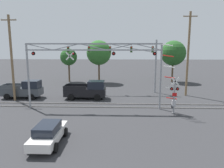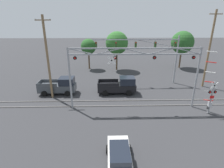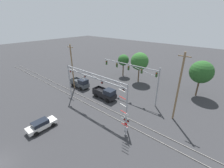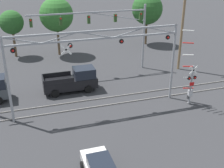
# 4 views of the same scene
# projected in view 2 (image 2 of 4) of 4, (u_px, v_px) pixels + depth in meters

# --- Properties ---
(rail_track_near) EXTENTS (80.00, 0.08, 0.10)m
(rail_track_near) POSITION_uv_depth(u_px,v_px,m) (132.00, 106.00, 20.66)
(rail_track_near) COLOR gray
(rail_track_near) RESTS_ON ground_plane
(rail_track_far) EXTENTS (80.00, 0.08, 0.10)m
(rail_track_far) POSITION_uv_depth(u_px,v_px,m) (131.00, 100.00, 22.01)
(rail_track_far) COLOR gray
(rail_track_far) RESTS_ON ground_plane
(crossing_gantry) EXTENTS (14.17, 0.26, 6.92)m
(crossing_gantry) POSITION_uv_depth(u_px,v_px,m) (134.00, 64.00, 18.64)
(crossing_gantry) COLOR gray
(crossing_gantry) RESTS_ON ground_plane
(crossing_signal_mast) EXTENTS (1.85, 0.35, 6.83)m
(crossing_signal_mast) POSITION_uv_depth(u_px,v_px,m) (211.00, 96.00, 18.39)
(crossing_signal_mast) COLOR gray
(crossing_signal_mast) RESTS_ON ground_plane
(traffic_signal_span) EXTENTS (12.98, 0.39, 7.46)m
(traffic_signal_span) POSITION_uv_depth(u_px,v_px,m) (153.00, 50.00, 26.44)
(traffic_signal_span) COLOR gray
(traffic_signal_span) RESTS_ON ground_plane
(pickup_truck_lead) EXTENTS (5.18, 2.19, 2.29)m
(pickup_truck_lead) POSITION_uv_depth(u_px,v_px,m) (119.00, 86.00, 24.06)
(pickup_truck_lead) COLOR black
(pickup_truck_lead) RESTS_ON ground_plane
(pickup_truck_following) EXTENTS (4.95, 2.19, 2.29)m
(pickup_truck_following) POSITION_uv_depth(u_px,v_px,m) (60.00, 86.00, 23.94)
(pickup_truck_following) COLOR #3D4247
(pickup_truck_following) RESTS_ON ground_plane
(sedan_waiting) EXTENTS (1.87, 4.26, 1.46)m
(sedan_waiting) POSITION_uv_depth(u_px,v_px,m) (119.00, 157.00, 11.95)
(sedan_waiting) COLOR silver
(sedan_waiting) RESTS_ON ground_plane
(utility_pole_left) EXTENTS (1.80, 0.28, 10.19)m
(utility_pole_left) POSITION_uv_depth(u_px,v_px,m) (48.00, 58.00, 21.28)
(utility_pole_left) COLOR brown
(utility_pole_left) RESTS_ON ground_plane
(utility_pole_right) EXTENTS (1.80, 0.28, 10.95)m
(utility_pole_right) POSITION_uv_depth(u_px,v_px,m) (209.00, 50.00, 24.95)
(utility_pole_right) COLOR brown
(utility_pole_right) RESTS_ON ground_plane
(background_tree_beyond_span) EXTENTS (3.08, 3.08, 6.13)m
(background_tree_beyond_span) POSITION_uv_depth(u_px,v_px,m) (88.00, 47.00, 35.07)
(background_tree_beyond_span) COLOR brown
(background_tree_beyond_span) RESTS_ON ground_plane
(background_tree_far_left_verge) EXTENTS (4.39, 4.39, 7.60)m
(background_tree_far_left_verge) POSITION_uv_depth(u_px,v_px,m) (117.00, 43.00, 34.02)
(background_tree_far_left_verge) COLOR brown
(background_tree_far_left_verge) RESTS_ON ground_plane
(background_tree_far_right_verge) EXTENTS (4.53, 4.53, 7.58)m
(background_tree_far_right_verge) POSITION_uv_depth(u_px,v_px,m) (182.00, 42.00, 35.63)
(background_tree_far_right_verge) COLOR brown
(background_tree_far_right_verge) RESTS_ON ground_plane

